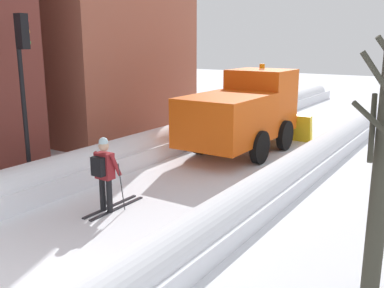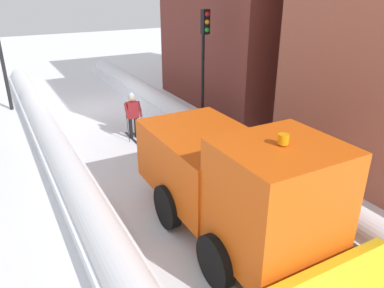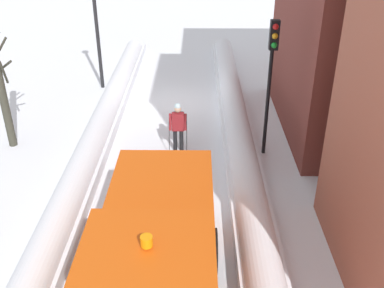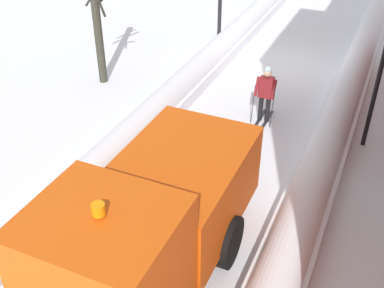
% 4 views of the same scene
% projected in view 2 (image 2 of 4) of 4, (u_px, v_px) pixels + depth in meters
% --- Properties ---
extents(ground_plane, '(80.00, 80.00, 0.00)m').
position_uv_depth(ground_plane, '(199.00, 216.00, 9.68)').
color(ground_plane, white).
extents(snowbank_left, '(1.10, 36.00, 0.98)m').
position_uv_depth(snowbank_left, '(277.00, 179.00, 10.64)').
color(snowbank_left, white).
rests_on(snowbank_left, ground).
extents(snowbank_right, '(1.10, 36.00, 0.90)m').
position_uv_depth(snowbank_right, '(101.00, 234.00, 8.43)').
color(snowbank_right, white).
rests_on(snowbank_right, ground).
extents(plow_truck, '(3.20, 5.98, 3.12)m').
position_uv_depth(plow_truck, '(235.00, 182.00, 8.31)').
color(plow_truck, '#DB510F').
rests_on(plow_truck, ground).
extents(skier, '(0.62, 1.80, 1.81)m').
position_uv_depth(skier, '(132.00, 113.00, 14.15)').
color(skier, black).
rests_on(skier, ground).
extents(traffic_light_pole, '(0.28, 0.42, 4.64)m').
position_uv_depth(traffic_light_pole, '(204.00, 47.00, 14.38)').
color(traffic_light_pole, black).
rests_on(traffic_light_pole, ground).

